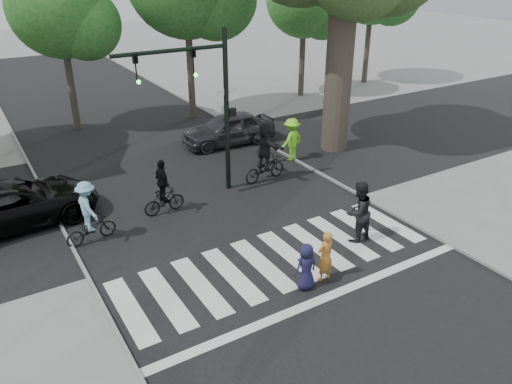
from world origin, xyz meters
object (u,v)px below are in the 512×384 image
Objects in this scene: traffic_signal at (205,92)px; car_grey at (228,129)px; pedestrian_adult at (358,212)px; car_suv at (13,204)px; cyclist_mid at (163,192)px; cyclist_left at (89,216)px; pedestrian_child at (306,267)px; pedestrian_woman at (325,256)px; cyclist_right at (265,155)px.

traffic_signal reaches higher than car_grey.
pedestrian_adult is 9.98m from car_grey.
car_grey is at bearing -76.63° from car_suv.
cyclist_mid is at bearing -42.76° from car_grey.
pedestrian_child is at bearing -52.06° from cyclist_left.
pedestrian_woman is at bearing -69.43° from cyclist_mid.
cyclist_left is (-4.29, 5.50, 0.21)m from pedestrian_child.
cyclist_left reaches higher than cyclist_mid.
car_suv is (-6.83, 7.85, -0.00)m from pedestrian_woman.
pedestrian_child is at bearing -113.54° from cyclist_right.
cyclist_mid is 4.90m from car_suv.
cyclist_left reaches higher than car_suv.
cyclist_mid reaches higher than pedestrian_woman.
pedestrian_adult is 0.98× the size of cyclist_left.
car_grey is (7.99, 5.66, -0.13)m from cyclist_left.
car_suv is 10.38m from car_grey.
car_suv is at bearing 127.74° from cyclist_left.
car_grey is at bearing -106.38° from pedestrian_child.
cyclist_mid is (-2.05, -0.64, -3.09)m from traffic_signal.
cyclist_mid is 7.31m from car_grey.
traffic_signal is 6.31m from car_grey.
cyclist_left is at bearing -51.02° from car_grey.
traffic_signal reaches higher than pedestrian_woman.
pedestrian_woman is at bearing -47.62° from cyclist_left.
cyclist_mid reaches higher than car_suv.
cyclist_mid is 0.82× the size of cyclist_right.
pedestrian_child is 10.02m from car_suv.
pedestrian_adult reaches higher than cyclist_mid.
car_suv is at bearing -54.42° from pedestrian_woman.
pedestrian_woman is at bearing 21.89° from pedestrian_adult.
car_grey is at bearing 43.59° from cyclist_mid.
pedestrian_woman is 11.51m from car_grey.
pedestrian_woman is 0.76× the size of pedestrian_adult.
cyclist_right is (2.22, 6.62, 0.32)m from pedestrian_woman.
pedestrian_woman is 0.74× the size of cyclist_left.
pedestrian_woman reaches higher than pedestrian_child.
cyclist_left is 7.29m from cyclist_right.
traffic_signal is 2.49× the size of cyclist_right.
car_suv is at bearing 172.23° from cyclist_right.
pedestrian_child is 0.68× the size of pedestrian_adult.
car_grey is (0.80, 4.49, -0.32)m from cyclist_right.
cyclist_right is at bearing -95.95° from pedestrian_adult.
traffic_signal is 7.40m from pedestrian_woman.
cyclist_right is (4.50, 0.55, 0.26)m from cyclist_mid.
pedestrian_woman reaches higher than car_suv.
pedestrian_adult is at bearing -90.14° from cyclist_right.
pedestrian_adult is at bearing -157.75° from pedestrian_woman.
traffic_signal is at bearing -91.85° from pedestrian_child.
car_suv is at bearing 158.56° from cyclist_mid.
cyclist_right is at bearing -1.91° from traffic_signal.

